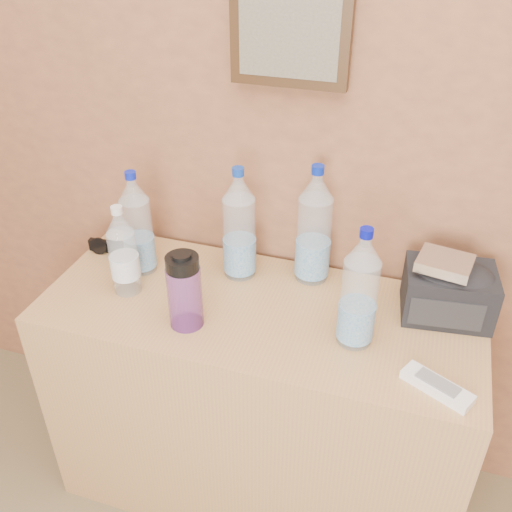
{
  "coord_description": "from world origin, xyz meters",
  "views": [
    {
      "loc": [
        0.11,
        0.58,
        1.71
      ],
      "look_at": [
        -0.25,
        1.71,
        0.92
      ],
      "focal_mm": 40.0,
      "sensor_mm": 36.0,
      "label": 1
    }
  ],
  "objects_px": {
    "nalgene_bottle": "(184,290)",
    "sunglasses": "(112,247)",
    "toiletry_bag": "(449,290)",
    "dresser": "(258,403)",
    "pet_large_b": "(239,229)",
    "pet_large_c": "(314,231)",
    "pet_large_d": "(359,294)",
    "pet_large_a": "(137,228)",
    "ac_remote": "(437,387)",
    "foil_packet": "(445,263)",
    "pet_small": "(124,255)"
  },
  "relations": [
    {
      "from": "dresser",
      "to": "toiletry_bag",
      "type": "bearing_deg",
      "value": 15.24
    },
    {
      "from": "sunglasses",
      "to": "toiletry_bag",
      "type": "distance_m",
      "value": 1.0
    },
    {
      "from": "toiletry_bag",
      "to": "ac_remote",
      "type": "bearing_deg",
      "value": -97.62
    },
    {
      "from": "pet_large_b",
      "to": "pet_large_c",
      "type": "height_order",
      "value": "pet_large_c"
    },
    {
      "from": "pet_large_d",
      "to": "pet_small",
      "type": "distance_m",
      "value": 0.64
    },
    {
      "from": "sunglasses",
      "to": "toiletry_bag",
      "type": "xyz_separation_m",
      "value": [
        1.0,
        0.01,
        0.06
      ]
    },
    {
      "from": "dresser",
      "to": "pet_small",
      "type": "bearing_deg",
      "value": -174.3
    },
    {
      "from": "nalgene_bottle",
      "to": "sunglasses",
      "type": "relative_size",
      "value": 1.47
    },
    {
      "from": "nalgene_bottle",
      "to": "ac_remote",
      "type": "bearing_deg",
      "value": -3.79
    },
    {
      "from": "pet_large_a",
      "to": "ac_remote",
      "type": "distance_m",
      "value": 0.9
    },
    {
      "from": "ac_remote",
      "to": "foil_packet",
      "type": "height_order",
      "value": "foil_packet"
    },
    {
      "from": "pet_large_b",
      "to": "ac_remote",
      "type": "relative_size",
      "value": 2.05
    },
    {
      "from": "pet_large_b",
      "to": "sunglasses",
      "type": "distance_m",
      "value": 0.44
    },
    {
      "from": "pet_small",
      "to": "pet_large_c",
      "type": "bearing_deg",
      "value": 25.17
    },
    {
      "from": "pet_large_a",
      "to": "pet_small",
      "type": "distance_m",
      "value": 0.11
    },
    {
      "from": "sunglasses",
      "to": "toiletry_bag",
      "type": "height_order",
      "value": "toiletry_bag"
    },
    {
      "from": "dresser",
      "to": "pet_large_d",
      "type": "height_order",
      "value": "pet_large_d"
    },
    {
      "from": "pet_large_b",
      "to": "toiletry_bag",
      "type": "relative_size",
      "value": 1.49
    },
    {
      "from": "pet_large_b",
      "to": "nalgene_bottle",
      "type": "distance_m",
      "value": 0.27
    },
    {
      "from": "pet_large_a",
      "to": "nalgene_bottle",
      "type": "xyz_separation_m",
      "value": [
        0.23,
        -0.19,
        -0.03
      ]
    },
    {
      "from": "pet_large_b",
      "to": "pet_large_d",
      "type": "xyz_separation_m",
      "value": [
        0.37,
        -0.19,
        -0.01
      ]
    },
    {
      "from": "ac_remote",
      "to": "toiletry_bag",
      "type": "height_order",
      "value": "toiletry_bag"
    },
    {
      "from": "pet_large_b",
      "to": "pet_small",
      "type": "distance_m",
      "value": 0.33
    },
    {
      "from": "pet_large_c",
      "to": "pet_large_d",
      "type": "bearing_deg",
      "value": -54.83
    },
    {
      "from": "pet_large_d",
      "to": "nalgene_bottle",
      "type": "bearing_deg",
      "value": -170.62
    },
    {
      "from": "pet_large_b",
      "to": "pet_large_c",
      "type": "distance_m",
      "value": 0.21
    },
    {
      "from": "sunglasses",
      "to": "foil_packet",
      "type": "relative_size",
      "value": 1.12
    },
    {
      "from": "ac_remote",
      "to": "foil_packet",
      "type": "bearing_deg",
      "value": 121.42
    },
    {
      "from": "pet_large_a",
      "to": "pet_large_b",
      "type": "relative_size",
      "value": 0.93
    },
    {
      "from": "pet_large_b",
      "to": "foil_packet",
      "type": "xyz_separation_m",
      "value": [
        0.56,
        -0.03,
        0.02
      ]
    },
    {
      "from": "pet_large_c",
      "to": "sunglasses",
      "type": "height_order",
      "value": "pet_large_c"
    },
    {
      "from": "dresser",
      "to": "toiletry_bag",
      "type": "height_order",
      "value": "toiletry_bag"
    },
    {
      "from": "nalgene_bottle",
      "to": "toiletry_bag",
      "type": "relative_size",
      "value": 0.95
    },
    {
      "from": "pet_large_d",
      "to": "sunglasses",
      "type": "bearing_deg",
      "value": 167.66
    },
    {
      "from": "dresser",
      "to": "sunglasses",
      "type": "height_order",
      "value": "sunglasses"
    },
    {
      "from": "pet_large_d",
      "to": "ac_remote",
      "type": "xyz_separation_m",
      "value": [
        0.21,
        -0.11,
        -0.13
      ]
    },
    {
      "from": "sunglasses",
      "to": "ac_remote",
      "type": "bearing_deg",
      "value": -20.33
    },
    {
      "from": "foil_packet",
      "to": "pet_large_d",
      "type": "bearing_deg",
      "value": -138.99
    },
    {
      "from": "toiletry_bag",
      "to": "dresser",
      "type": "bearing_deg",
      "value": -171.9
    },
    {
      "from": "pet_small",
      "to": "ac_remote",
      "type": "bearing_deg",
      "value": -8.31
    },
    {
      "from": "dresser",
      "to": "ac_remote",
      "type": "height_order",
      "value": "ac_remote"
    },
    {
      "from": "pet_large_d",
      "to": "foil_packet",
      "type": "xyz_separation_m",
      "value": [
        0.19,
        0.16,
        0.02
      ]
    },
    {
      "from": "pet_large_a",
      "to": "ac_remote",
      "type": "bearing_deg",
      "value": -15.09
    },
    {
      "from": "pet_large_b",
      "to": "pet_large_d",
      "type": "height_order",
      "value": "pet_large_b"
    },
    {
      "from": "nalgene_bottle",
      "to": "ac_remote",
      "type": "distance_m",
      "value": 0.64
    },
    {
      "from": "pet_large_c",
      "to": "foil_packet",
      "type": "distance_m",
      "value": 0.36
    },
    {
      "from": "pet_small",
      "to": "ac_remote",
      "type": "xyz_separation_m",
      "value": [
        0.85,
        -0.12,
        -0.11
      ]
    },
    {
      "from": "pet_small",
      "to": "nalgene_bottle",
      "type": "xyz_separation_m",
      "value": [
        0.22,
        -0.08,
        -0.01
      ]
    },
    {
      "from": "sunglasses",
      "to": "nalgene_bottle",
      "type": "bearing_deg",
      "value": -38.25
    },
    {
      "from": "pet_large_c",
      "to": "ac_remote",
      "type": "bearing_deg",
      "value": -42.88
    }
  ]
}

